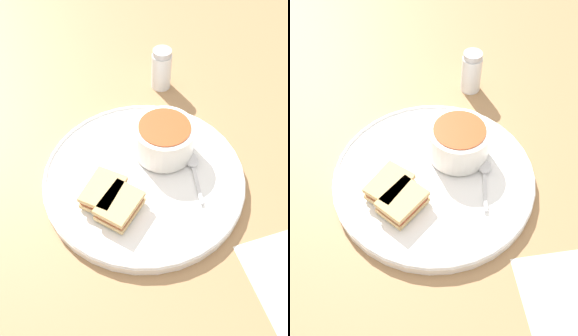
# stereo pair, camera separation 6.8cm
# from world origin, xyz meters

# --- Properties ---
(ground_plane) EXTENTS (2.40, 2.40, 0.00)m
(ground_plane) POSITION_xyz_m (0.00, 0.00, 0.00)
(ground_plane) COLOR #9E754C
(plate) EXTENTS (0.36, 0.36, 0.02)m
(plate) POSITION_xyz_m (0.00, 0.00, 0.01)
(plate) COLOR white
(plate) RESTS_ON ground_plane
(soup_bowl) EXTENTS (0.11, 0.11, 0.06)m
(soup_bowl) POSITION_xyz_m (-0.06, -0.03, 0.05)
(soup_bowl) COLOR white
(soup_bowl) RESTS_ON plate
(spoon) EXTENTS (0.06, 0.11, 0.01)m
(spoon) POSITION_xyz_m (-0.09, 0.02, 0.03)
(spoon) COLOR silver
(spoon) RESTS_ON plate
(sandwich_half_near) EXTENTS (0.09, 0.09, 0.03)m
(sandwich_half_near) POSITION_xyz_m (0.08, 0.01, 0.04)
(sandwich_half_near) COLOR tan
(sandwich_half_near) RESTS_ON plate
(sandwich_half_far) EXTENTS (0.09, 0.09, 0.03)m
(sandwich_half_far) POSITION_xyz_m (0.07, 0.05, 0.04)
(sandwich_half_far) COLOR tan
(sandwich_half_far) RESTS_ON plate
(salt_shaker) EXTENTS (0.04, 0.04, 0.09)m
(salt_shaker) POSITION_xyz_m (-0.16, -0.21, 0.05)
(salt_shaker) COLOR silver
(salt_shaker) RESTS_ON ground_plane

